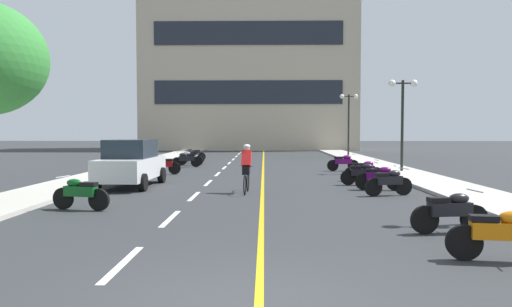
# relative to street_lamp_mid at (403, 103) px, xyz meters

# --- Properties ---
(ground_plane) EXTENTS (140.00, 140.00, 0.00)m
(ground_plane) POSITION_rel_street_lamp_mid_xyz_m (-7.29, 2.27, -3.53)
(ground_plane) COLOR #2D3033
(curb_left) EXTENTS (2.40, 72.00, 0.12)m
(curb_left) POSITION_rel_street_lamp_mid_xyz_m (-14.49, 5.27, -3.47)
(curb_left) COLOR #B7B2A8
(curb_left) RESTS_ON ground
(curb_right) EXTENTS (2.40, 72.00, 0.12)m
(curb_right) POSITION_rel_street_lamp_mid_xyz_m (-0.09, 5.27, -3.47)
(curb_right) COLOR #B7B2A8
(curb_right) RESTS_ON ground
(lane_dash_0) EXTENTS (0.14, 2.20, 0.01)m
(lane_dash_0) POSITION_rel_street_lamp_mid_xyz_m (-9.29, -16.73, -3.53)
(lane_dash_0) COLOR silver
(lane_dash_0) RESTS_ON ground
(lane_dash_1) EXTENTS (0.14, 2.20, 0.01)m
(lane_dash_1) POSITION_rel_street_lamp_mid_xyz_m (-9.29, -12.73, -3.53)
(lane_dash_1) COLOR silver
(lane_dash_1) RESTS_ON ground
(lane_dash_2) EXTENTS (0.14, 2.20, 0.01)m
(lane_dash_2) POSITION_rel_street_lamp_mid_xyz_m (-9.29, -8.73, -3.53)
(lane_dash_2) COLOR silver
(lane_dash_2) RESTS_ON ground
(lane_dash_3) EXTENTS (0.14, 2.20, 0.01)m
(lane_dash_3) POSITION_rel_street_lamp_mid_xyz_m (-9.29, -4.73, -3.53)
(lane_dash_3) COLOR silver
(lane_dash_3) RESTS_ON ground
(lane_dash_4) EXTENTS (0.14, 2.20, 0.01)m
(lane_dash_4) POSITION_rel_street_lamp_mid_xyz_m (-9.29, -0.73, -3.53)
(lane_dash_4) COLOR silver
(lane_dash_4) RESTS_ON ground
(lane_dash_5) EXTENTS (0.14, 2.20, 0.01)m
(lane_dash_5) POSITION_rel_street_lamp_mid_xyz_m (-9.29, 3.27, -3.53)
(lane_dash_5) COLOR silver
(lane_dash_5) RESTS_ON ground
(lane_dash_6) EXTENTS (0.14, 2.20, 0.01)m
(lane_dash_6) POSITION_rel_street_lamp_mid_xyz_m (-9.29, 7.27, -3.53)
(lane_dash_6) COLOR silver
(lane_dash_6) RESTS_ON ground
(lane_dash_7) EXTENTS (0.14, 2.20, 0.01)m
(lane_dash_7) POSITION_rel_street_lamp_mid_xyz_m (-9.29, 11.27, -3.53)
(lane_dash_7) COLOR silver
(lane_dash_7) RESTS_ON ground
(lane_dash_8) EXTENTS (0.14, 2.20, 0.01)m
(lane_dash_8) POSITION_rel_street_lamp_mid_xyz_m (-9.29, 15.27, -3.53)
(lane_dash_8) COLOR silver
(lane_dash_8) RESTS_ON ground
(lane_dash_9) EXTENTS (0.14, 2.20, 0.01)m
(lane_dash_9) POSITION_rel_street_lamp_mid_xyz_m (-9.29, 19.27, -3.53)
(lane_dash_9) COLOR silver
(lane_dash_9) RESTS_ON ground
(lane_dash_10) EXTENTS (0.14, 2.20, 0.01)m
(lane_dash_10) POSITION_rel_street_lamp_mid_xyz_m (-9.29, 23.27, -3.53)
(lane_dash_10) COLOR silver
(lane_dash_10) RESTS_ON ground
(lane_dash_11) EXTENTS (0.14, 2.20, 0.01)m
(lane_dash_11) POSITION_rel_street_lamp_mid_xyz_m (-9.29, 27.27, -3.53)
(lane_dash_11) COLOR silver
(lane_dash_11) RESTS_ON ground
(centre_line_yellow) EXTENTS (0.12, 66.00, 0.01)m
(centre_line_yellow) POSITION_rel_street_lamp_mid_xyz_m (-7.04, 5.27, -3.53)
(centre_line_yellow) COLOR gold
(centre_line_yellow) RESTS_ON ground
(office_building) EXTENTS (23.51, 9.76, 20.52)m
(office_building) POSITION_rel_street_lamp_mid_xyz_m (-8.67, 31.09, 6.73)
(office_building) COLOR #BCAD93
(office_building) RESTS_ON ground
(street_lamp_mid) EXTENTS (1.46, 0.36, 4.60)m
(street_lamp_mid) POSITION_rel_street_lamp_mid_xyz_m (0.00, 0.00, 0.00)
(street_lamp_mid) COLOR black
(street_lamp_mid) RESTS_ON curb_right
(street_lamp_far) EXTENTS (1.46, 0.36, 4.92)m
(street_lamp_far) POSITION_rel_street_lamp_mid_xyz_m (-0.24, 14.12, 0.21)
(street_lamp_far) COLOR black
(street_lamp_far) RESTS_ON curb_right
(parked_car_near) EXTENTS (2.01, 4.24, 1.82)m
(parked_car_near) POSITION_rel_street_lamp_mid_xyz_m (-12.11, -6.07, -2.62)
(parked_car_near) COLOR black
(parked_car_near) RESTS_ON ground
(motorcycle_0) EXTENTS (1.70, 0.60, 0.92)m
(motorcycle_0) POSITION_rel_street_lamp_mid_xyz_m (-3.07, -16.51, -3.06)
(motorcycle_0) COLOR black
(motorcycle_0) RESTS_ON ground
(motorcycle_1) EXTENTS (1.70, 0.60, 0.92)m
(motorcycle_1) POSITION_rel_street_lamp_mid_xyz_m (-3.05, -14.32, -3.06)
(motorcycle_1) COLOR black
(motorcycle_1) RESTS_ON ground
(motorcycle_2) EXTENTS (1.68, 0.65, 0.92)m
(motorcycle_2) POSITION_rel_street_lamp_mid_xyz_m (-11.99, -11.50, -3.06)
(motorcycle_2) COLOR black
(motorcycle_2) RESTS_ON ground
(motorcycle_3) EXTENTS (1.67, 0.71, 0.92)m
(motorcycle_3) POSITION_rel_street_lamp_mid_xyz_m (-2.84, -8.51, -3.06)
(motorcycle_3) COLOR black
(motorcycle_3) RESTS_ON ground
(motorcycle_4) EXTENTS (1.69, 0.61, 0.92)m
(motorcycle_4) POSITION_rel_street_lamp_mid_xyz_m (-2.80, -7.01, -3.06)
(motorcycle_4) COLOR black
(motorcycle_4) RESTS_ON ground
(motorcycle_5) EXTENTS (1.70, 0.60, 0.92)m
(motorcycle_5) POSITION_rel_street_lamp_mid_xyz_m (-3.09, -5.42, -3.06)
(motorcycle_5) COLOR black
(motorcycle_5) RESTS_ON ground
(motorcycle_6) EXTENTS (1.70, 0.60, 0.92)m
(motorcycle_6) POSITION_rel_street_lamp_mid_xyz_m (-2.71, -3.88, -3.06)
(motorcycle_6) COLOR black
(motorcycle_6) RESTS_ON ground
(motorcycle_7) EXTENTS (1.70, 0.60, 0.92)m
(motorcycle_7) POSITION_rel_street_lamp_mid_xyz_m (-11.95, -0.94, -3.06)
(motorcycle_7) COLOR black
(motorcycle_7) RESTS_ON ground
(motorcycle_8) EXTENTS (1.70, 0.60, 0.92)m
(motorcycle_8) POSITION_rel_street_lamp_mid_xyz_m (-2.76, 1.15, -3.06)
(motorcycle_8) COLOR black
(motorcycle_8) RESTS_ON ground
(motorcycle_9) EXTENTS (1.67, 0.70, 0.92)m
(motorcycle_9) POSITION_rel_street_lamp_mid_xyz_m (-11.55, 3.61, -3.06)
(motorcycle_9) COLOR black
(motorcycle_9) RESTS_ON ground
(motorcycle_10) EXTENTS (1.67, 0.69, 0.92)m
(motorcycle_10) POSITION_rel_street_lamp_mid_xyz_m (-11.58, 5.20, -3.06)
(motorcycle_10) COLOR black
(motorcycle_10) RESTS_ON ground
(motorcycle_11) EXTENTS (1.69, 0.61, 0.92)m
(motorcycle_11) POSITION_rel_street_lamp_mid_xyz_m (-11.77, 7.22, -3.06)
(motorcycle_11) COLOR black
(motorcycle_11) RESTS_ON ground
(motorcycle_12) EXTENTS (1.68, 0.64, 0.92)m
(motorcycle_12) POSITION_rel_street_lamp_mid_xyz_m (-11.97, 9.30, -3.06)
(motorcycle_12) COLOR black
(motorcycle_12) RESTS_ON ground
(cyclist_rider) EXTENTS (0.42, 1.77, 1.71)m
(cyclist_rider) POSITION_rel_street_lamp_mid_xyz_m (-7.59, -7.82, -2.64)
(cyclist_rider) COLOR black
(cyclist_rider) RESTS_ON ground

